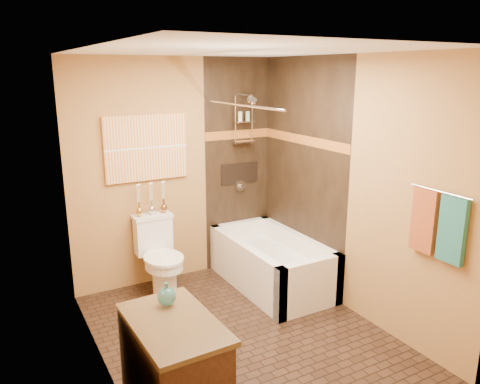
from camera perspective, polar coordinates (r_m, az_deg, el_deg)
floor at (r=4.48m, az=0.25°, el=-17.05°), size 3.00×3.00×0.00m
wall_left at (r=3.56m, az=-16.85°, el=-4.03°), size 0.02×3.00×2.50m
wall_right at (r=4.65m, az=13.25°, el=0.55°), size 0.02×3.00×2.50m
wall_back at (r=5.28m, az=-7.75°, el=2.47°), size 2.40×0.02×2.50m
wall_front at (r=2.83m, az=15.53°, el=-8.80°), size 2.40×0.02×2.50m
ceiling at (r=3.81m, az=0.29°, el=16.88°), size 3.00×3.00×0.00m
alcove_tile_back at (r=5.60m, az=-0.30°, el=3.28°), size 0.85×0.01×2.50m
alcove_tile_right at (r=5.21m, az=7.63°, el=2.30°), size 0.01×1.50×2.50m
mosaic_band_back at (r=5.53m, az=-0.26°, el=7.03°), size 0.85×0.01×0.10m
mosaic_band_right at (r=5.14m, az=7.68°, el=6.32°), size 0.01×1.50×0.10m
alcove_niche at (r=5.62m, az=-0.05°, el=2.30°), size 0.50×0.01×0.25m
shower_fixtures at (r=5.45m, az=0.49°, el=7.40°), size 0.24×0.33×1.16m
curtain_rod at (r=4.67m, az=0.03°, el=10.57°), size 0.03×1.55×0.03m
towel_bar at (r=3.88m, az=23.27°, el=0.01°), size 0.02×0.55×0.02m
towel_teal at (r=3.89m, az=24.46°, el=-4.24°), size 0.05×0.22×0.52m
towel_rust at (r=4.04m, az=21.53°, el=-3.27°), size 0.05×0.22×0.52m
sunset_painting at (r=5.09m, az=-11.35°, el=5.30°), size 0.90×0.04×0.70m
vanity_mirror at (r=2.83m, az=-13.81°, el=-3.30°), size 0.01×1.00×0.90m
bathtub at (r=5.31m, az=3.84°, el=-9.04°), size 0.80×1.50×0.55m
toilet at (r=5.15m, az=-9.77°, el=-7.62°), size 0.42×0.62×0.83m
vanity at (r=3.40m, az=-8.02°, el=-20.87°), size 0.55×0.87×0.76m
teal_bottle at (r=3.36m, az=-8.94°, el=-12.19°), size 0.17×0.17×0.21m
bud_vases at (r=5.13m, az=-10.76°, el=-0.71°), size 0.35×0.07×0.34m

